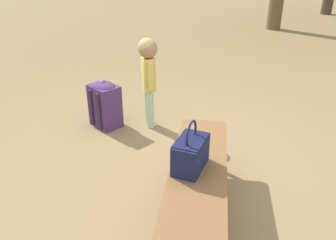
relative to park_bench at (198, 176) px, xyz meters
name	(u,v)px	position (x,y,z in m)	size (l,w,h in m)	color
ground_plane	(168,169)	(0.67, 0.18, -0.39)	(40.00, 40.00, 0.00)	#8C704C
park_bench	(198,176)	(0.00, 0.00, 0.00)	(1.65, 0.70, 0.45)	brown
handbag	(191,152)	(0.03, 0.06, 0.18)	(0.37, 0.30, 0.37)	#191E4C
child_standing	(148,69)	(1.61, 0.35, 0.29)	(0.27, 0.21, 1.02)	#B2D8B2
backpack_large	(105,103)	(1.62, 0.86, -0.11)	(0.42, 0.41, 0.57)	#4C2D66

